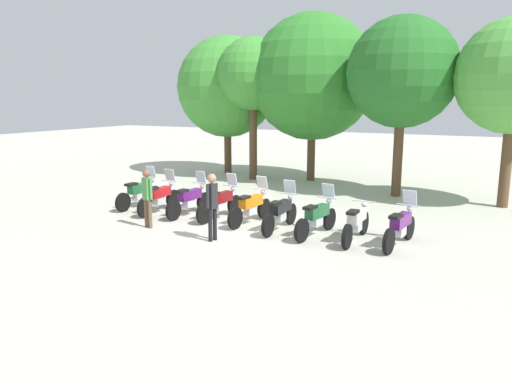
{
  "coord_description": "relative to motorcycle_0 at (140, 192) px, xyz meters",
  "views": [
    {
      "loc": [
        6.58,
        -12.45,
        3.72
      ],
      "look_at": [
        0.0,
        0.5,
        0.9
      ],
      "focal_mm": 34.02,
      "sensor_mm": 36.0,
      "label": 1
    }
  ],
  "objects": [
    {
      "name": "tree_1",
      "position": [
        0.8,
        7.02,
        4.23
      ],
      "size": [
        3.27,
        3.27,
        6.43
      ],
      "color": "brown",
      "rests_on": "ground_plane"
    },
    {
      "name": "tree_0",
      "position": [
        -1.2,
        8.14,
        3.73
      ],
      "size": [
        4.89,
        4.89,
        6.7
      ],
      "color": "brown",
      "rests_on": "ground_plane"
    },
    {
      "name": "motorcycle_2",
      "position": [
        2.23,
        -0.21,
        0.0
      ],
      "size": [
        0.62,
        2.19,
        1.37
      ],
      "rotation": [
        0.0,
        0.0,
        1.51
      ],
      "color": "black",
      "rests_on": "ground_plane"
    },
    {
      "name": "person_0",
      "position": [
        2.03,
        -2.04,
        0.49
      ],
      "size": [
        0.41,
        0.27,
        1.72
      ],
      "rotation": [
        0.0,
        0.0,
        1.38
      ],
      "color": "brown",
      "rests_on": "ground_plane"
    },
    {
      "name": "ground_plane",
      "position": [
        4.46,
        -0.38,
        -0.52
      ],
      "size": [
        80.0,
        80.0,
        0.0
      ],
      "primitive_type": "plane",
      "color": "#BCB7A8"
    },
    {
      "name": "motorcycle_3",
      "position": [
        3.34,
        -0.15,
        0.0
      ],
      "size": [
        0.64,
        2.19,
        1.37
      ],
      "rotation": [
        0.0,
        0.0,
        1.46
      ],
      "color": "black",
      "rests_on": "ground_plane"
    },
    {
      "name": "motorcycle_4",
      "position": [
        4.46,
        -0.22,
        0.0
      ],
      "size": [
        0.64,
        2.19,
        1.37
      ],
      "rotation": [
        0.0,
        0.0,
        1.46
      ],
      "color": "black",
      "rests_on": "ground_plane"
    },
    {
      "name": "motorcycle_6",
      "position": [
        6.69,
        -0.58,
        0.0
      ],
      "size": [
        0.69,
        2.18,
        1.37
      ],
      "rotation": [
        0.0,
        0.0,
        1.42
      ],
      "color": "black",
      "rests_on": "ground_plane"
    },
    {
      "name": "motorcycle_7",
      "position": [
        7.79,
        -0.6,
        -0.01
      ],
      "size": [
        0.62,
        2.19,
        0.99
      ],
      "rotation": [
        0.0,
        0.0,
        1.56
      ],
      "color": "black",
      "rests_on": "ground_plane"
    },
    {
      "name": "tree_3",
      "position": [
        7.53,
        6.03,
        4.12
      ],
      "size": [
        4.11,
        4.11,
        6.71
      ],
      "color": "brown",
      "rests_on": "ground_plane"
    },
    {
      "name": "motorcycle_1",
      "position": [
        1.11,
        -0.32,
        0.0
      ],
      "size": [
        0.62,
        2.19,
        1.37
      ],
      "rotation": [
        0.0,
        0.0,
        1.61
      ],
      "color": "black",
      "rests_on": "ground_plane"
    },
    {
      "name": "motorcycle_0",
      "position": [
        0.0,
        0.0,
        0.0
      ],
      "size": [
        0.62,
        2.19,
        1.37
      ],
      "rotation": [
        0.0,
        0.0,
        1.54
      ],
      "color": "black",
      "rests_on": "ground_plane"
    },
    {
      "name": "motorcycle_5",
      "position": [
        5.57,
        -0.51,
        0.0
      ],
      "size": [
        0.62,
        2.19,
        1.37
      ],
      "rotation": [
        0.0,
        0.0,
        1.56
      ],
      "color": "black",
      "rests_on": "ground_plane"
    },
    {
      "name": "tree_2",
      "position": [
        3.31,
        7.92,
        4.1
      ],
      "size": [
        5.55,
        5.55,
        7.4
      ],
      "color": "brown",
      "rests_on": "ground_plane"
    },
    {
      "name": "motorcycle_8",
      "position": [
        8.91,
        -0.54,
        0.0
      ],
      "size": [
        0.68,
        2.18,
        1.37
      ],
      "rotation": [
        0.0,
        0.0,
        1.43
      ],
      "color": "black",
      "rests_on": "ground_plane"
    },
    {
      "name": "person_1",
      "position": [
        4.4,
        -2.3,
        0.55
      ],
      "size": [
        0.28,
        0.41,
        1.8
      ],
      "rotation": [
        0.0,
        0.0,
        6.05
      ],
      "color": "black",
      "rests_on": "ground_plane"
    }
  ]
}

